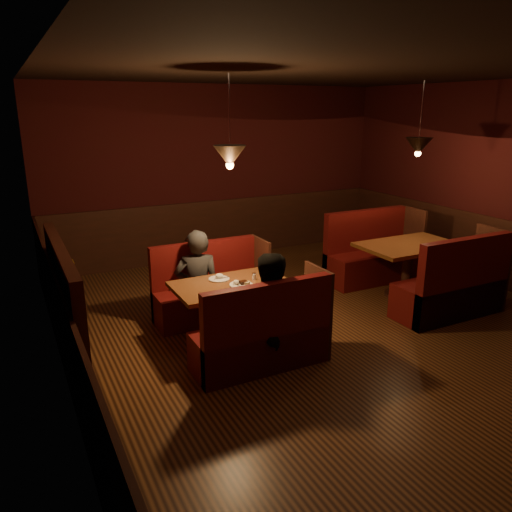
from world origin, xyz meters
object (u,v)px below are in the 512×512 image
main_table (233,296)px  main_bench_far (210,294)px  main_bench_near (264,340)px  second_table (408,258)px  second_bench_near (454,291)px  diner_a (197,263)px  second_bench_far (371,258)px  diner_b (275,294)px

main_table → main_bench_far: 0.75m
main_bench_near → second_table: (2.69, 0.88, 0.26)m
second_bench_near → diner_a: (-2.91, 1.28, 0.42)m
second_table → second_bench_far: (0.03, 0.80, -0.22)m
main_bench_near → diner_a: 1.45m
main_bench_near → diner_b: size_ratio=0.91×
second_bench_near → diner_b: 2.63m
main_table → second_bench_far: second_bench_far is taller
second_bench_near → diner_a: 3.21m
main_table → second_table: size_ratio=0.95×
main_table → diner_b: bearing=-78.6°
main_table → second_bench_far: 2.90m
main_bench_near → diner_a: size_ratio=0.92×
main_table → second_bench_near: bearing=-13.1°
second_bench_far → diner_b: diner_b is taller
diner_b → second_bench_far: bearing=38.7°
main_bench_near → diner_b: 0.48m
main_bench_near → second_table: main_bench_near is taller
main_bench_far → second_table: size_ratio=1.04×
second_table → diner_b: 2.71m
diner_a → diner_b: diner_b is taller
second_bench_far → diner_b: (-2.59, -1.66, 0.43)m
main_bench_far → diner_a: diner_a is taller
main_bench_far → second_table: 2.76m
main_bench_near → second_table: 2.84m
main_bench_far → second_table: main_bench_far is taller
second_bench_far → second_bench_near: bearing=-90.0°
second_table → main_bench_near: bearing=-161.9°
second_bench_far → diner_a: size_ratio=0.98×
main_bench_far → main_bench_near: bearing=-90.0°
second_table → diner_a: size_ratio=0.88×
main_bench_near → diner_b: (0.13, 0.01, 0.46)m
diner_b → main_table: bearing=107.4°
main_table → main_bench_near: size_ratio=0.91×
second_bench_near → second_bench_far: bearing=90.0°
second_bench_far → main_bench_near: bearing=-148.3°
main_bench_near → second_bench_far: size_ratio=0.94×
main_bench_far → second_bench_far: (2.72, 0.24, 0.03)m
diner_a → diner_b: (0.32, -1.35, 0.01)m
main_bench_far → main_bench_near: 1.44m
second_bench_far → diner_b: bearing=-147.3°
main_table → main_bench_far: bearing=88.9°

